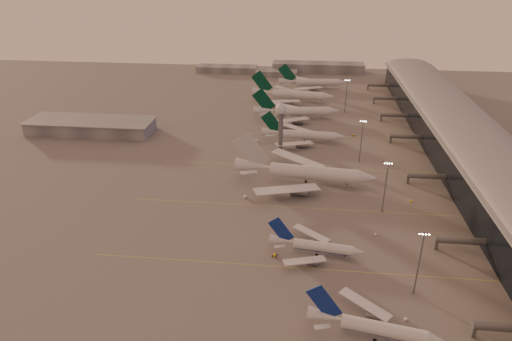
# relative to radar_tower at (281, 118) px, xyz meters

# --- Properties ---
(ground) EXTENTS (700.00, 700.00, 0.00)m
(ground) POSITION_rel_radar_tower_xyz_m (-5.00, -120.00, -20.95)
(ground) COLOR #605D5D
(ground) RESTS_ON ground
(taxiway_markings) EXTENTS (180.00, 185.25, 0.02)m
(taxiway_markings) POSITION_rel_radar_tower_xyz_m (25.00, -64.00, -20.94)
(taxiway_markings) COLOR gold
(taxiway_markings) RESTS_ON ground
(terminal) EXTENTS (57.00, 362.00, 23.04)m
(terminal) POSITION_rel_radar_tower_xyz_m (102.88, -9.91, -10.43)
(terminal) COLOR black
(terminal) RESTS_ON ground
(hangar) EXTENTS (82.00, 27.00, 8.50)m
(hangar) POSITION_rel_radar_tower_xyz_m (-125.00, 20.00, -16.63)
(hangar) COLOR slate
(hangar) RESTS_ON ground
(radar_tower) EXTENTS (6.40, 6.40, 31.10)m
(radar_tower) POSITION_rel_radar_tower_xyz_m (0.00, 0.00, 0.00)
(radar_tower) COLOR #5B5E63
(radar_tower) RESTS_ON ground
(mast_a) EXTENTS (3.60, 0.56, 25.00)m
(mast_a) POSITION_rel_radar_tower_xyz_m (53.00, -120.00, -7.21)
(mast_a) COLOR #5B5E63
(mast_a) RESTS_ON ground
(mast_b) EXTENTS (3.60, 0.56, 25.00)m
(mast_b) POSITION_rel_radar_tower_xyz_m (50.00, -65.00, -7.21)
(mast_b) COLOR #5B5E63
(mast_b) RESTS_ON ground
(mast_c) EXTENTS (3.60, 0.56, 25.00)m
(mast_c) POSITION_rel_radar_tower_xyz_m (45.00, -10.00, -7.21)
(mast_c) COLOR #5B5E63
(mast_c) RESTS_ON ground
(mast_d) EXTENTS (3.60, 0.56, 25.00)m
(mast_d) POSITION_rel_radar_tower_xyz_m (43.00, 80.00, -7.21)
(mast_d) COLOR #5B5E63
(mast_d) RESTS_ON ground
(distant_horizon) EXTENTS (165.00, 37.50, 9.00)m
(distant_horizon) POSITION_rel_radar_tower_xyz_m (-2.38, 205.14, -17.06)
(distant_horizon) COLOR slate
(distant_horizon) RESTS_ON ground
(narrowbody_near) EXTENTS (40.83, 32.31, 16.07)m
(narrowbody_near) POSITION_rel_radar_tower_xyz_m (36.55, -141.72, -17.70)
(narrowbody_near) COLOR silver
(narrowbody_near) RESTS_ON ground
(narrowbody_mid) EXTENTS (37.04, 29.39, 14.51)m
(narrowbody_mid) POSITION_rel_radar_tower_xyz_m (19.76, -100.44, -18.01)
(narrowbody_mid) COLOR silver
(narrowbody_mid) RESTS_ON ground
(widebody_white) EXTENTS (72.09, 57.49, 25.38)m
(widebody_white) POSITION_rel_radar_tower_xyz_m (14.66, -39.50, -16.55)
(widebody_white) COLOR silver
(widebody_white) RESTS_ON ground
(greentail_a) EXTENTS (52.30, 42.17, 18.99)m
(greentail_a) POSITION_rel_radar_tower_xyz_m (13.26, 17.95, -17.60)
(greentail_a) COLOR silver
(greentail_a) RESTS_ON ground
(greentail_b) EXTENTS (61.59, 49.46, 22.42)m
(greentail_b) POSITION_rel_radar_tower_xyz_m (7.91, 62.09, -16.99)
(greentail_b) COLOR silver
(greentail_b) RESTS_ON ground
(greentail_c) EXTENTS (65.04, 52.28, 23.65)m
(greentail_c) POSITION_rel_radar_tower_xyz_m (3.40, 103.99, -16.77)
(greentail_c) COLOR silver
(greentail_c) RESTS_ON ground
(greentail_d) EXTENTS (59.97, 48.24, 21.79)m
(greentail_d) POSITION_rel_radar_tower_xyz_m (19.68, 146.03, -17.10)
(greentail_d) COLOR silver
(greentail_d) RESTS_ON ground
(gsv_catering_a) EXTENTS (4.67, 2.74, 3.59)m
(gsv_catering_a) POSITION_rel_radar_tower_xyz_m (48.04, -133.43, -19.16)
(gsv_catering_a) COLOR white
(gsv_catering_a) RESTS_ON ground
(gsv_tug_mid) EXTENTS (4.25, 3.18, 1.08)m
(gsv_tug_mid) POSITION_rel_radar_tower_xyz_m (4.16, -103.89, -20.39)
(gsv_tug_mid) COLOR yellow
(gsv_tug_mid) RESTS_ON ground
(gsv_truck_b) EXTENTS (5.18, 2.40, 2.02)m
(gsv_truck_b) POSITION_rel_radar_tower_xyz_m (44.94, -84.94, -19.92)
(gsv_truck_b) COLOR white
(gsv_truck_b) RESTS_ON ground
(gsv_truck_c) EXTENTS (6.28, 3.79, 2.39)m
(gsv_truck_c) POSITION_rel_radar_tower_xyz_m (-12.82, -58.30, -19.73)
(gsv_truck_c) COLOR white
(gsv_truck_c) RESTS_ON ground
(gsv_catering_b) EXTENTS (4.96, 2.97, 3.80)m
(gsv_catering_b) POSITION_rel_radar_tower_xyz_m (65.04, -54.03, -19.05)
(gsv_catering_b) COLOR yellow
(gsv_catering_b) RESTS_ON ground
(gsv_tug_far) EXTENTS (3.87, 3.73, 0.96)m
(gsv_tug_far) POSITION_rel_radar_tower_xyz_m (5.46, -29.24, -20.45)
(gsv_tug_far) COLOR yellow
(gsv_tug_far) RESTS_ON ground
(gsv_truck_d) EXTENTS (2.44, 6.06, 2.42)m
(gsv_truck_d) POSITION_rel_radar_tower_xyz_m (-15.74, 15.24, -19.72)
(gsv_truck_d) COLOR white
(gsv_truck_d) RESTS_ON ground
(gsv_tug_hangar) EXTENTS (3.57, 2.30, 0.98)m
(gsv_tug_hangar) POSITION_rel_radar_tower_xyz_m (45.28, 31.32, -20.44)
(gsv_tug_hangar) COLOR yellow
(gsv_tug_hangar) RESTS_ON ground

